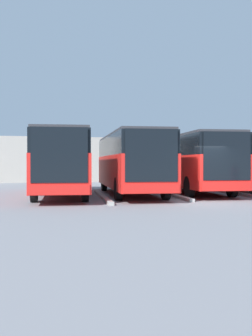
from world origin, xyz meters
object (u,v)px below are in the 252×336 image
Objects in this scene: bus_0 at (248,161)px; bus_2 at (131,161)px; bus_1 at (191,161)px; bus_3 at (60,161)px.

bus_0 and bus_2 have the same top height.
bus_2 is (3.79, 0.61, 0.00)m from bus_1.
bus_0 and bus_1 have the same top height.
bus_1 is 3.84m from bus_2.
bus_3 is (7.59, 0.51, 0.00)m from bus_1.
bus_0 is 7.62m from bus_2.
bus_3 is at bearing 4.79° from bus_2.
bus_1 and bus_3 have the same top height.
bus_3 is at bearing 10.12° from bus_1.
bus_0 is 1.00× the size of bus_2.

